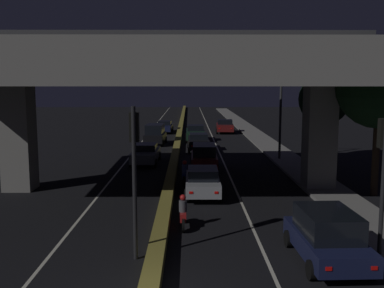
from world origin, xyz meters
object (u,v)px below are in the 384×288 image
Objects in this scene: car_dark_red_sixth at (225,126)px; pedestrian_on_sidewalk at (323,168)px; traffic_light_left_of_median at (134,156)px; car_silver_second at (203,181)px; street_lamp at (275,102)px; car_black_fourth at (198,142)px; car_black_second_oncoming at (155,134)px; car_grey_lead_oncoming at (146,153)px; traffic_light_right_of_median at (383,160)px; car_dark_blue_third_oncoming at (165,127)px; motorcycle_red_filtering_near at (183,213)px; car_dark_blue_lead at (327,236)px; car_dark_red_third at (204,157)px; car_dark_green_fifth at (195,133)px; motorcycle_blue_filtering_mid at (185,174)px.

car_dark_red_sixth is 2.32× the size of pedestrian_on_sidewalk.
traffic_light_left_of_median is 13.96m from pedestrian_on_sidewalk.
pedestrian_on_sidewalk is at bearing -73.23° from car_silver_second.
street_lamp is at bearing -27.70° from car_silver_second.
pedestrian_on_sidewalk reaches higher than car_black_fourth.
traffic_light_left_of_median is 1.22× the size of car_black_second_oncoming.
car_grey_lead_oncoming is 2.67× the size of pedestrian_on_sidewalk.
car_silver_second is at bearing 123.98° from traffic_light_right_of_median.
street_lamp is 1.52× the size of car_dark_blue_third_oncoming.
pedestrian_on_sidewalk is (1.19, 10.25, -2.19)m from traffic_light_right_of_median.
car_grey_lead_oncoming is 14.91m from motorcycle_red_filtering_near.
car_grey_lead_oncoming is at bearing 117.83° from traffic_light_right_of_median.
street_lamp is 19.56m from car_dark_blue_lead.
traffic_light_left_of_median is 1.15× the size of car_dark_red_third.
car_dark_green_fifth is 8.21m from car_dark_red_sixth.
traffic_light_left_of_median reaches higher than car_dark_red_third.
pedestrian_on_sidewalk reaches higher than car_dark_red_third.
motorcycle_red_filtering_near is (-6.49, 3.12, -2.69)m from traffic_light_right_of_median.
street_lamp is 1.72× the size of car_silver_second.
motorcycle_red_filtering_near is at bearing 5.81° from car_dark_blue_third_oncoming.
car_dark_blue_lead is 31.03m from car_dark_green_fifth.
motorcycle_red_filtering_near is (-4.67, 3.48, -0.28)m from car_dark_blue_lead.
car_dark_blue_lead is 39.35m from car_dark_blue_third_oncoming.
motorcycle_red_filtering_near is (-1.25, -12.30, -0.29)m from car_dark_red_third.
car_silver_second is at bearing 73.52° from traffic_light_left_of_median.
car_dark_blue_lead is (6.18, -0.35, -2.55)m from traffic_light_left_of_median.
car_silver_second is at bearing 13.98° from car_black_second_oncoming.
car_black_second_oncoming is (-1.44, 27.84, -2.41)m from traffic_light_left_of_median.
pedestrian_on_sidewalk reaches higher than car_dark_blue_lead.
car_black_fourth is at bearing -0.57° from motorcycle_blue_filtering_mid.
car_silver_second is 1.03× the size of car_black_second_oncoming.
street_lamp is 17.40m from motorcycle_red_filtering_near.
traffic_light_left_of_median is 6.69m from car_dark_blue_lead.
traffic_light_left_of_median is 4.48m from motorcycle_red_filtering_near.
traffic_light_left_of_median is 38.41m from car_dark_red_sixth.
car_silver_second is at bearing 23.14° from car_grey_lead_oncoming.
street_lamp is at bearing -56.54° from car_dark_red_third.
car_dark_green_fifth is at bearing 0.50° from car_black_fourth.
car_dark_green_fifth is (-3.79, 30.80, -0.06)m from car_dark_blue_lead.
car_black_fourth is at bearing 149.01° from car_grey_lead_oncoming.
motorcycle_blue_filtering_mid is (1.50, 10.96, -2.82)m from traffic_light_left_of_median.
car_black_fourth is 14.28m from car_dark_red_sixth.
car_dark_green_fifth is 13.25m from car_grey_lead_oncoming.
car_dark_blue_third_oncoming is at bearing 23.67° from car_dark_green_fifth.
car_dark_red_third reaches higher than car_dark_green_fifth.
street_lamp is 1.66× the size of car_dark_red_third.
street_lamp is 13.53m from car_black_second_oncoming.
car_dark_blue_lead is at bearing -177.29° from car_dark_red_sixth.
car_dark_blue_third_oncoming is 2.68× the size of motorcycle_red_filtering_near.
car_dark_red_sixth is at bearing 96.31° from street_lamp.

